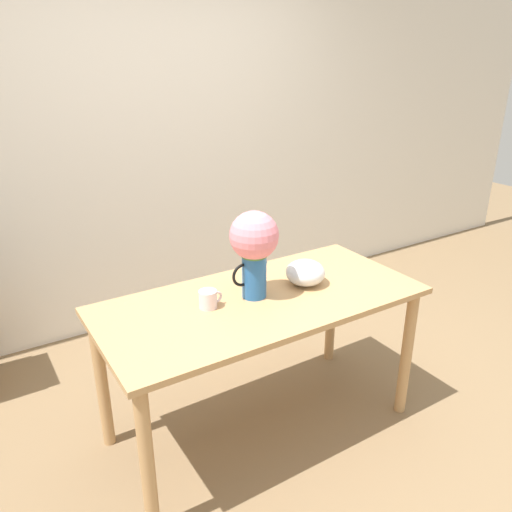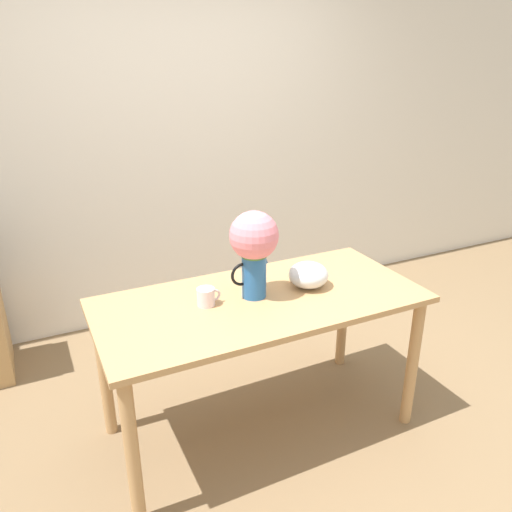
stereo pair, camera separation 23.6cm
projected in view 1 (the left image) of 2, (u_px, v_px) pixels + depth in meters
The scene contains 6 objects.
ground_plane at pixel (295, 440), 2.60m from camera, with size 12.00×12.00×0.00m, color #7F6647.
wall_back at pixel (155, 143), 3.45m from camera, with size 8.00×0.05×2.60m.
table at pixel (261, 317), 2.46m from camera, with size 1.59×0.74×0.77m.
flower_vase at pixel (254, 244), 2.33m from camera, with size 0.24×0.23×0.43m.
coffee_mug at pixel (208, 299), 2.31m from camera, with size 0.12×0.08×0.09m.
white_bowl at pixel (305, 273), 2.54m from camera, with size 0.20×0.20×0.13m.
Camera 1 is at (-1.26, -1.63, 1.87)m, focal length 35.00 mm.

